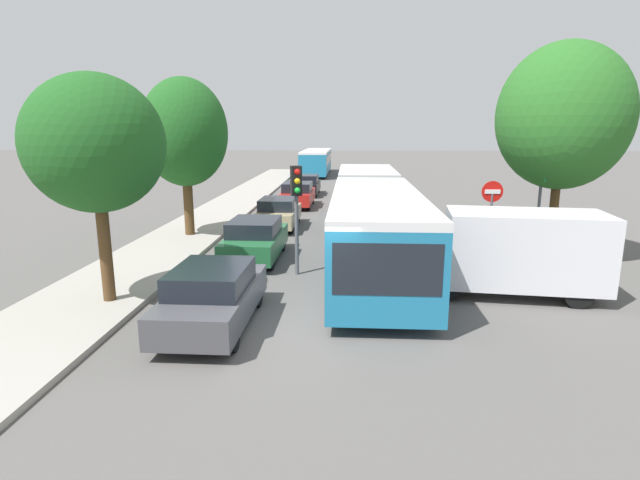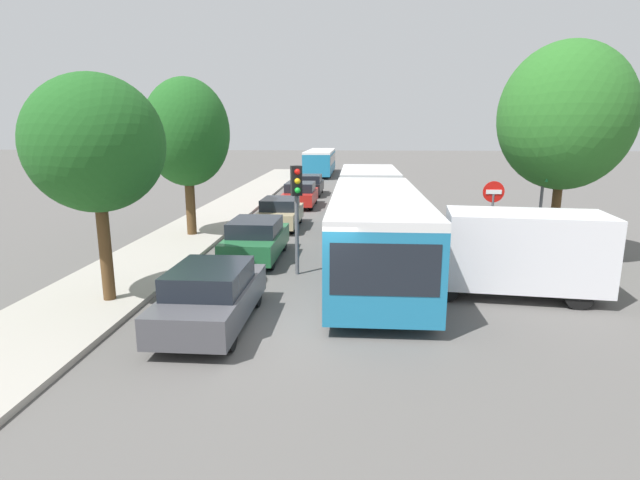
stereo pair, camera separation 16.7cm
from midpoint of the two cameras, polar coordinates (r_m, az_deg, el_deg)
name	(u,v)px [view 1 (the left image)]	position (r m, az deg, el deg)	size (l,w,h in m)	color
ground_plane	(303,328)	(11.64, -2.42, -10.07)	(200.00, 200.00, 0.00)	#565451
kerb_strip_left	(237,201)	(31.76, -9.63, 4.38)	(3.20, 50.01, 0.14)	#9E998E
articulated_bus	(371,209)	(19.05, 5.60, 3.51)	(2.84, 17.59, 2.61)	teal
city_bus_rear	(316,160)	(50.89, -0.51, 9.07)	(2.65, 11.41, 2.45)	teal
queued_car_graphite	(213,296)	(11.80, -12.54, -6.26)	(1.83, 4.18, 1.44)	#47474C
queued_car_green	(255,239)	(17.55, -7.69, 0.10)	(1.82, 4.16, 1.44)	#236638
queued_car_tan	(278,213)	(23.12, -4.98, 3.10)	(1.77, 4.04, 1.39)	tan
queued_car_red	(298,194)	(29.51, -2.74, 5.22)	(1.83, 4.18, 1.44)	#B21E19
queued_car_black	(306,185)	(34.89, -1.70, 6.32)	(1.78, 4.06, 1.40)	black
white_van	(515,251)	(14.54, 21.10, -1.16)	(5.19, 2.52, 2.31)	silver
traffic_light	(296,196)	(15.28, -3.02, 5.09)	(0.38, 0.40, 3.40)	#56595E
no_entry_sign	(491,209)	(17.50, 18.71, 3.34)	(0.70, 0.08, 2.82)	#56595E
direction_sign_post	(541,188)	(18.41, 23.67, 5.50)	(0.35, 1.38, 3.60)	#56595E
tree_left_near	(95,144)	(13.53, -24.63, 9.89)	(3.34, 3.34, 5.82)	#51381E
tree_left_mid	(183,135)	(21.47, -15.61, 11.43)	(3.49, 3.49, 6.54)	#51381E
tree_right_near	(565,120)	(18.85, 25.96, 12.19)	(4.30, 4.30, 7.30)	#51381E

